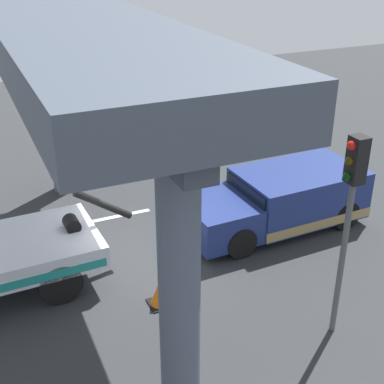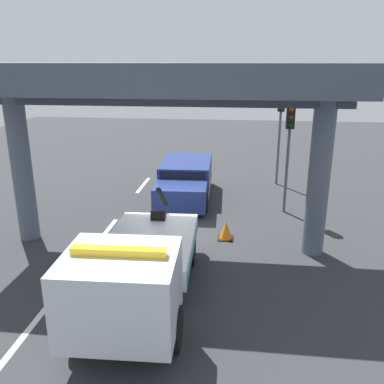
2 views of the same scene
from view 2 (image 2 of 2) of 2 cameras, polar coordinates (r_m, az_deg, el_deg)
ground_plane at (r=14.77m, az=-3.15°, el=-6.28°), size 60.00×40.00×0.10m
lane_stripe_west at (r=20.73m, az=-6.79°, el=0.97°), size 2.60×0.16×0.01m
lane_stripe_mid at (r=15.31m, az=-11.92°, el=-5.55°), size 2.60×0.16×0.01m
lane_stripe_east at (r=10.54m, az=-22.60°, el=-18.32°), size 2.60×0.16×0.01m
tow_truck_white at (r=10.06m, az=-7.74°, el=-10.73°), size 7.29×2.58×2.46m
towed_van_green at (r=18.58m, az=-0.92°, el=1.60°), size 5.26×2.36×1.58m
overpass_structure at (r=12.81m, az=-4.11°, el=13.98°), size 3.60×11.69×5.91m
traffic_light_near at (r=20.52m, az=12.18°, el=9.93°), size 0.39×0.32×4.53m
traffic_light_far at (r=16.61m, az=13.34°, el=7.60°), size 0.39×0.32×4.34m
traffic_cone_orange at (r=14.45m, az=4.73°, el=-5.36°), size 0.54×0.54×0.64m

